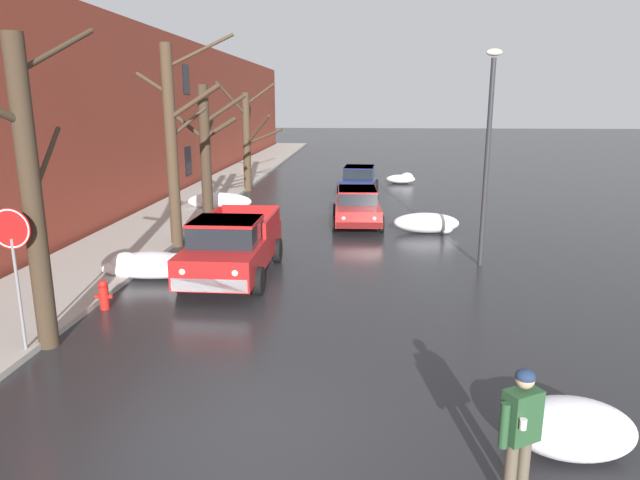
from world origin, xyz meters
name	(u,v)px	position (x,y,z in m)	size (l,w,h in m)	color
ground_plane	(254,435)	(0.00, 0.00, 0.00)	(200.00, 200.00, 0.00)	#232326
left_sidewalk_slab	(189,206)	(-6.38, 18.00, 0.07)	(3.35, 80.00, 0.14)	#A8A399
brick_townhouse_facade	(136,117)	(-8.56, 17.99, 4.06)	(0.63, 80.00, 8.13)	brown
snow_bank_near_corner_left	(220,202)	(-4.79, 17.47, 0.38)	(2.90, 1.03, 0.79)	white
snow_bank_along_left_kerb	(402,179)	(3.93, 26.71, 0.27)	(1.71, 1.21, 0.65)	white
snow_bank_mid_block_left	(159,268)	(-4.02, 7.39, 0.28)	(2.89, 1.13, 0.74)	white
snow_bank_near_corner_right	(427,223)	(3.99, 13.54, 0.36)	(2.41, 1.08, 0.74)	white
snow_bank_along_right_kerb	(148,264)	(-4.38, 7.58, 0.33)	(2.29, 1.23, 0.70)	white
snow_bank_far_right_pile	(563,427)	(4.34, -0.07, 0.37)	(1.76, 1.19, 0.75)	white
bare_tree_at_the_corner	(30,185)	(-4.66, 2.84, 3.22)	(1.52, 3.37, 6.20)	#382B1E
bare_tree_second_along_sidewalk	(173,142)	(-4.58, 10.93, 3.49)	(3.40, 1.96, 6.87)	#423323
bare_tree_mid_block	(206,150)	(-4.60, 14.96, 2.89)	(2.97, 1.71, 5.39)	#382B1E
bare_tree_far_down_block	(247,137)	(-4.58, 23.18, 2.90)	(3.28, 3.47, 5.75)	#423323
pickup_truck_red_approaching_near_lane	(232,246)	(-1.99, 7.59, 0.88)	(2.23, 5.13, 1.76)	red
sedan_red_parked_kerbside_close	(357,206)	(1.38, 14.85, 0.75)	(2.04, 4.34, 1.42)	red
sedan_darkblue_parked_kerbside_mid	(359,179)	(1.40, 22.70, 0.75)	(2.17, 4.14, 1.42)	navy
pedestrian_with_coffee	(521,426)	(3.41, -1.21, 1.04)	(0.60, 0.51, 1.76)	brown
fire_hydrant	(104,295)	(-4.45, 4.90, 0.36)	(0.42, 0.22, 0.71)	red
stop_sign_at_corner	(12,243)	(-4.86, 2.36, 2.23)	(0.76, 0.06, 2.87)	slate
street_lamp_post	(488,149)	(5.09, 9.30, 3.43)	(0.44, 0.24, 6.15)	#28282D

